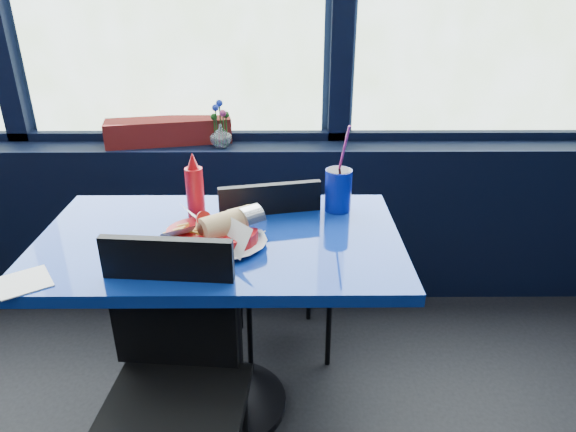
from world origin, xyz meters
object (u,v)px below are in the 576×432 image
Objects in this scene: near_table at (223,283)px; food_basket at (215,233)px; planter_box at (169,131)px; flower_vase at (221,133)px; chair_near_back at (278,259)px; chair_near_front at (173,372)px; ketchup_bottle at (195,188)px; soda_cup at (338,189)px.

near_table is 3.49× the size of food_basket.
planter_box is 1.70× the size of food_basket.
chair_near_back is at bearing -63.23° from flower_vase.
chair_near_front is 3.71× the size of ketchup_bottle.
near_table is 0.35m from chair_near_back.
ketchup_bottle is (-0.29, -0.12, 0.36)m from chair_near_back.
planter_box reaches higher than chair_near_front.
food_basket is (0.33, -0.94, -0.07)m from planter_box.
chair_near_front is at bearing -118.44° from food_basket.
flower_vase is at bearing 95.71° from near_table.
near_table is at bearing 45.29° from chair_near_back.
near_table is 2.05× the size of planter_box.
soda_cup is (0.75, -0.67, -0.03)m from planter_box.
chair_near_back is at bearing 71.06° from chair_near_front.
chair_near_front is 1.25m from flower_vase.
ketchup_bottle is at bearing 121.07° from near_table.
chair_near_back is (0.29, 0.66, -0.01)m from chair_near_front.
near_table is 0.39m from chair_near_front.
chair_near_back is 3.64× the size of ketchup_bottle.
food_basket is at bearing 49.12° from chair_near_back.
soda_cup is at bearing -51.09° from flower_vase.
flower_vase is (0.25, -0.06, 0.01)m from planter_box.
flower_vase is (0.02, 1.20, 0.36)m from chair_near_front.
soda_cup is at bearing 27.28° from near_table.
flower_vase is (-0.27, 0.53, 0.37)m from chair_near_back.
near_table is at bearing -152.72° from soda_cup.
chair_near_front is at bearing -90.52° from ketchup_bottle.
near_table is 5.06× the size of ketchup_bottle.
flower_vase is at bearing 93.82° from chair_near_front.
soda_cup reaches higher than ketchup_bottle.
flower_vase is 0.67× the size of soda_cup.
flower_vase is at bearing -75.05° from chair_near_back.
near_table is at bearing 72.83° from food_basket.
food_basket is (-0.19, -0.35, 0.30)m from chair_near_back.
planter_box is 2.47× the size of ketchup_bottle.
chair_near_front reaches higher than food_basket.
flower_vase is (-0.08, 0.82, 0.30)m from near_table.
soda_cup is (0.49, -0.61, -0.03)m from flower_vase.
food_basket is (0.08, -0.88, -0.08)m from flower_vase.
chair_near_front is 2.69× the size of soda_cup.
flower_vase is at bearing 128.91° from soda_cup.
chair_near_front reaches higher than chair_near_back.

